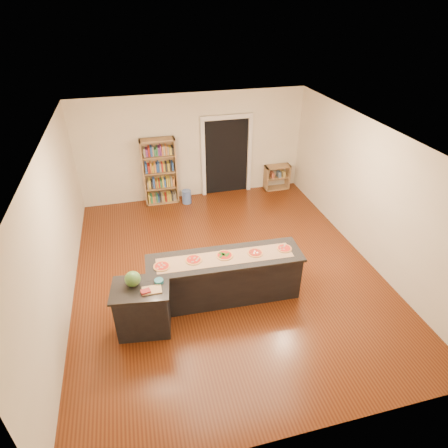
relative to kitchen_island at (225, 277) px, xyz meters
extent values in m
cube|color=beige|center=(0.22, 0.74, 0.94)|extent=(6.00, 7.00, 2.80)
cube|color=#59280F|center=(0.22, 0.74, -0.46)|extent=(6.00, 7.00, 0.01)
cube|color=white|center=(0.22, 0.74, 2.34)|extent=(6.00, 7.00, 0.01)
cube|color=black|center=(1.12, 4.23, 0.59)|extent=(1.20, 0.02, 2.10)
cube|color=silver|center=(0.47, 4.18, 0.59)|extent=(0.10, 0.08, 2.10)
cube|color=silver|center=(1.77, 4.18, 0.59)|extent=(0.10, 0.08, 2.10)
cube|color=silver|center=(1.12, 4.18, 1.69)|extent=(1.40, 0.08, 0.12)
cube|color=black|center=(0.00, 0.00, -0.03)|extent=(2.69, 0.67, 0.87)
cube|color=black|center=(0.00, 0.00, 0.43)|extent=(2.77, 0.75, 0.05)
cube|color=black|center=(-1.50, -0.44, -0.02)|extent=(0.84, 0.59, 0.87)
cube|color=black|center=(-1.50, -0.44, 0.43)|extent=(0.92, 0.67, 0.04)
cube|color=#9D774C|center=(-0.72, 4.04, 0.43)|extent=(0.89, 0.32, 1.77)
cube|color=#9D774C|center=(2.58, 4.04, -0.10)|extent=(0.71, 0.31, 0.71)
cylinder|color=#4F6CB1|center=(-0.09, 3.82, -0.28)|extent=(0.25, 0.25, 0.36)
cube|color=#9E7351|center=(0.00, -0.02, 0.46)|extent=(2.42, 0.53, 0.00)
sphere|color=#144214|center=(-1.59, -0.35, 0.58)|extent=(0.25, 0.25, 0.25)
cube|color=tan|center=(-1.32, -0.55, 0.46)|extent=(0.31, 0.21, 0.02)
cube|color=maroon|center=(-1.42, -0.58, 0.48)|extent=(0.16, 0.13, 0.05)
cylinder|color=#195966|center=(-1.19, -0.39, 0.48)|extent=(0.15, 0.15, 0.05)
cylinder|color=#BC8A48|center=(-1.11, 0.00, 0.47)|extent=(0.29, 0.29, 0.02)
cylinder|color=#A5190C|center=(-1.11, 0.00, 0.47)|extent=(0.24, 0.24, 0.00)
cylinder|color=#BC8A48|center=(-0.55, 0.05, 0.47)|extent=(0.30, 0.30, 0.02)
cylinder|color=#A5190C|center=(-0.55, 0.05, 0.47)|extent=(0.24, 0.24, 0.00)
cylinder|color=#BC8A48|center=(0.00, 0.04, 0.47)|extent=(0.32, 0.32, 0.02)
cylinder|color=#A5190C|center=(0.00, 0.04, 0.47)|extent=(0.26, 0.26, 0.00)
cylinder|color=#BC8A48|center=(0.55, -0.02, 0.47)|extent=(0.27, 0.27, 0.02)
cylinder|color=#A5190C|center=(0.55, -0.02, 0.47)|extent=(0.22, 0.22, 0.00)
cylinder|color=#BC8A48|center=(1.11, -0.02, 0.47)|extent=(0.28, 0.28, 0.02)
cylinder|color=#A5190C|center=(1.11, -0.02, 0.47)|extent=(0.23, 0.23, 0.00)
camera|label=1|loc=(-1.32, -5.11, 4.42)|focal=30.00mm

